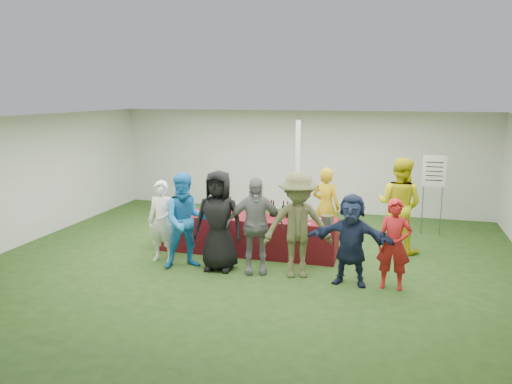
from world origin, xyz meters
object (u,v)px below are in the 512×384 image
(wine_list_sign, at_px, (434,177))
(customer_1, at_px, (186,221))
(staff_back, at_px, (399,205))
(customer_2, at_px, (219,221))
(customer_6, at_px, (394,244))
(serving_table, at_px, (246,234))
(customer_4, at_px, (298,225))
(customer_5, at_px, (351,240))
(customer_0, at_px, (162,221))
(staff_pourer, at_px, (326,207))
(dump_bucket, at_px, (327,220))
(customer_3, at_px, (255,225))

(wine_list_sign, xyz_separation_m, customer_1, (-4.44, -3.48, -0.44))
(staff_back, distance_m, customer_1, 4.25)
(customer_2, xyz_separation_m, customer_6, (3.04, -0.08, -0.16))
(serving_table, height_order, wine_list_sign, wine_list_sign)
(staff_back, distance_m, customer_4, 2.60)
(wine_list_sign, height_order, customer_5, wine_list_sign)
(serving_table, distance_m, customer_4, 1.70)
(customer_4, relative_size, customer_6, 1.23)
(staff_back, xyz_separation_m, customer_0, (-4.30, -1.87, -0.18))
(wine_list_sign, distance_m, staff_pourer, 2.68)
(serving_table, bearing_deg, customer_2, -100.50)
(wine_list_sign, height_order, customer_0, wine_list_sign)
(customer_2, bearing_deg, customer_6, -3.45)
(dump_bucket, bearing_deg, customer_1, -160.02)
(customer_6, bearing_deg, customer_1, -177.01)
(staff_back, distance_m, customer_3, 3.15)
(customer_1, height_order, customer_4, customer_4)
(wine_list_sign, bearing_deg, serving_table, -146.78)
(staff_back, relative_size, customer_0, 1.23)
(staff_pourer, distance_m, customer_1, 3.02)
(customer_3, distance_m, customer_5, 1.69)
(customer_0, relative_size, customer_2, 0.85)
(customer_0, relative_size, customer_3, 0.90)
(customer_3, height_order, customer_6, customer_3)
(dump_bucket, distance_m, customer_6, 1.53)
(dump_bucket, relative_size, customer_6, 0.16)
(dump_bucket, distance_m, staff_pourer, 1.14)
(serving_table, relative_size, customer_1, 2.05)
(serving_table, height_order, customer_1, customer_1)
(customer_3, xyz_separation_m, customer_5, (1.68, -0.10, -0.10))
(customer_0, height_order, customer_2, customer_2)
(serving_table, bearing_deg, customer_3, -65.53)
(customer_3, distance_m, customer_4, 0.77)
(customer_0, xyz_separation_m, customer_3, (1.85, -0.12, 0.09))
(serving_table, height_order, customer_2, customer_2)
(customer_5, bearing_deg, wine_list_sign, 71.57)
(customer_4, bearing_deg, staff_back, 33.38)
(wine_list_sign, xyz_separation_m, customer_6, (-0.79, -3.52, -0.57))
(dump_bucket, relative_size, customer_5, 0.15)
(customer_1, xyz_separation_m, customer_6, (3.65, -0.04, -0.13))
(staff_pourer, xyz_separation_m, customer_1, (-2.26, -2.01, 0.05))
(dump_bucket, height_order, wine_list_sign, wine_list_sign)
(serving_table, distance_m, customer_0, 1.70)
(customer_6, bearing_deg, customer_5, -176.86)
(customer_0, distance_m, customer_6, 4.23)
(customer_3, bearing_deg, customer_2, 163.77)
(customer_5, bearing_deg, customer_2, -177.54)
(customer_1, bearing_deg, staff_pourer, 11.70)
(wine_list_sign, bearing_deg, customer_5, -112.84)
(customer_4, height_order, customer_6, customer_4)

